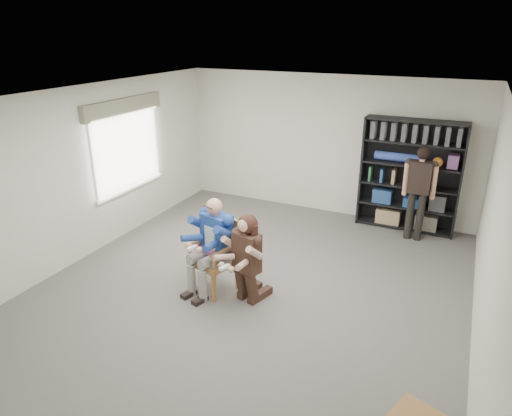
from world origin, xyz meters
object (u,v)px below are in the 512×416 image
at_px(armchair, 213,255).
at_px(bookshelf, 410,176).
at_px(seated_man, 213,245).
at_px(standing_man, 418,194).
at_px(kneeling_woman, 245,261).

relative_size(armchair, bookshelf, 0.52).
xyz_separation_m(seated_man, standing_man, (2.43, 3.04, 0.15)).
bearing_deg(standing_man, bookshelf, 116.63).
distance_m(kneeling_woman, standing_man, 3.67).
bearing_deg(kneeling_woman, seated_man, -175.24).
bearing_deg(seated_man, standing_man, 67.87).
bearing_deg(seated_man, kneeling_woman, 4.76).
xyz_separation_m(seated_man, kneeling_woman, (0.58, -0.12, -0.06)).
xyz_separation_m(armchair, standing_man, (2.43, 3.04, 0.32)).
xyz_separation_m(armchair, bookshelf, (2.20, 3.49, 0.50)).
height_order(seated_man, bookshelf, bookshelf).
bearing_deg(standing_man, kneeling_woman, -120.02).
distance_m(kneeling_woman, bookshelf, 3.98).
xyz_separation_m(seated_man, bookshelf, (2.20, 3.49, 0.34)).
height_order(armchair, standing_man, standing_man).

